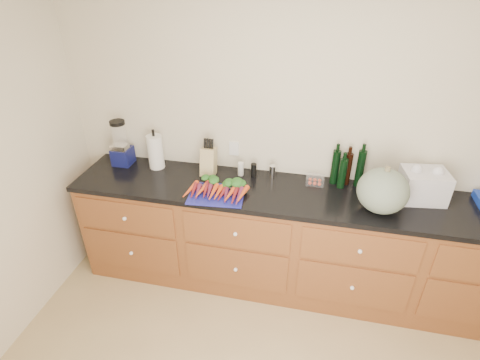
% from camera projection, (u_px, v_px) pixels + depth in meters
% --- Properties ---
extents(wall_back, '(4.10, 0.05, 2.60)m').
position_uv_depth(wall_back, '(309.00, 133.00, 2.95)').
color(wall_back, beige).
rests_on(wall_back, ground).
extents(cabinets, '(3.60, 0.64, 0.90)m').
position_uv_depth(cabinets, '(297.00, 243.00, 3.11)').
color(cabinets, brown).
rests_on(cabinets, ground).
extents(countertop, '(3.64, 0.62, 0.04)m').
position_uv_depth(countertop, '(301.00, 196.00, 2.87)').
color(countertop, black).
rests_on(countertop, cabinets).
extents(cutting_board, '(0.44, 0.35, 0.01)m').
position_uv_depth(cutting_board, '(217.00, 194.00, 2.84)').
color(cutting_board, navy).
rests_on(cutting_board, countertop).
extents(carrots, '(0.46, 0.31, 0.06)m').
position_uv_depth(carrots, '(218.00, 189.00, 2.86)').
color(carrots, '#E64C1B').
rests_on(carrots, cutting_board).
extents(squash, '(0.35, 0.35, 0.32)m').
position_uv_depth(squash, '(383.00, 191.00, 2.60)').
color(squash, '#5B6C5B').
rests_on(squash, countertop).
extents(blender_appliance, '(0.16, 0.16, 0.40)m').
position_uv_depth(blender_appliance, '(121.00, 145.00, 3.19)').
color(blender_appliance, '#10154E').
rests_on(blender_appliance, countertop).
extents(paper_towel, '(0.13, 0.13, 0.29)m').
position_uv_depth(paper_towel, '(156.00, 152.00, 3.15)').
color(paper_towel, white).
rests_on(paper_towel, countertop).
extents(knife_block, '(0.12, 0.12, 0.23)m').
position_uv_depth(knife_block, '(209.00, 162.00, 3.07)').
color(knife_block, tan).
rests_on(knife_block, countertop).
extents(grinder_salt, '(0.05, 0.05, 0.11)m').
position_uv_depth(grinder_salt, '(241.00, 169.00, 3.08)').
color(grinder_salt, silver).
rests_on(grinder_salt, countertop).
extents(grinder_pepper, '(0.05, 0.05, 0.12)m').
position_uv_depth(grinder_pepper, '(254.00, 170.00, 3.06)').
color(grinder_pepper, black).
rests_on(grinder_pepper, countertop).
extents(canister_chrome, '(0.05, 0.05, 0.12)m').
position_uv_depth(canister_chrome, '(272.00, 172.00, 3.03)').
color(canister_chrome, white).
rests_on(canister_chrome, countertop).
extents(tomato_box, '(0.14, 0.11, 0.07)m').
position_uv_depth(tomato_box, '(315.00, 180.00, 2.97)').
color(tomato_box, white).
rests_on(tomato_box, countertop).
extents(bottles, '(0.25, 0.13, 0.30)m').
position_uv_depth(bottles, '(347.00, 169.00, 2.91)').
color(bottles, black).
rests_on(bottles, countertop).
extents(grocery_bag, '(0.34, 0.29, 0.23)m').
position_uv_depth(grocery_bag, '(423.00, 185.00, 2.75)').
color(grocery_bag, white).
rests_on(grocery_bag, countertop).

